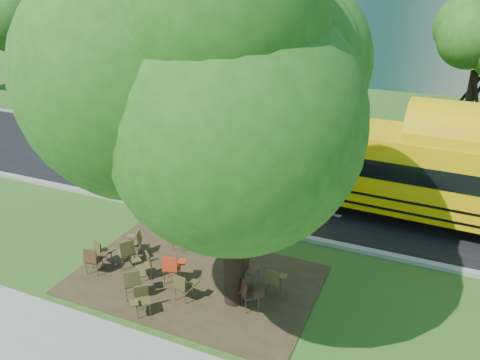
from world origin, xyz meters
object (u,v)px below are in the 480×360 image
at_px(school_bus, 435,174).
at_px(pedestrian_a, 81,96).
at_px(chair_1, 102,250).
at_px(black_car, 193,163).
at_px(chair_4, 183,285).
at_px(chair_8, 127,250).
at_px(main_tree, 233,77).
at_px(chair_5, 141,298).
at_px(chair_7, 249,292).
at_px(chair_6, 248,284).
at_px(chair_11, 172,266).
at_px(chair_9, 135,240).
at_px(chair_0, 93,258).
at_px(chair_2, 133,280).
at_px(chair_10, 177,236).
at_px(chair_3, 144,263).
at_px(bg_car_red, 138,121).
at_px(chair_12, 249,268).
at_px(pedestrian_b, 63,93).
at_px(bg_car_silver, 87,115).

relative_size(school_bus, pedestrian_a, 7.14).
height_order(chair_1, black_car, black_car).
bearing_deg(chair_4, chair_8, 168.26).
relative_size(main_tree, pedestrian_a, 5.23).
xyz_separation_m(chair_8, black_car, (-1.48, 6.81, 0.16)).
bearing_deg(chair_5, pedestrian_a, -88.06).
xyz_separation_m(chair_7, chair_8, (-4.13, 0.40, 0.02)).
bearing_deg(chair_6, chair_11, 68.09).
bearing_deg(chair_9, chair_0, 138.93).
bearing_deg(chair_6, chair_4, 88.61).
relative_size(chair_6, black_car, 0.20).
xyz_separation_m(chair_2, pedestrian_a, (-15.18, 15.51, 0.34)).
xyz_separation_m(main_tree, chair_10, (-2.76, 1.68, -5.60)).
height_order(chair_1, chair_4, chair_1).
distance_m(chair_7, chair_11, 2.46).
bearing_deg(chair_3, chair_4, -156.75).
bearing_deg(bg_car_red, chair_6, -110.51).
relative_size(chair_1, chair_5, 1.06).
bearing_deg(chair_12, chair_7, 27.61).
bearing_deg(chair_2, black_car, 67.74).
bearing_deg(chair_1, school_bus, 57.80).
xyz_separation_m(chair_2, chair_10, (-0.20, 2.66, -0.09)).
bearing_deg(chair_6, chair_7, -177.35).
bearing_deg(chair_3, chair_8, 20.13).
bearing_deg(chair_5, chair_7, 164.02).
distance_m(chair_5, pedestrian_a, 22.41).
bearing_deg(chair_9, school_bus, -74.61).
distance_m(bg_car_red, pedestrian_a, 7.01).
distance_m(chair_4, chair_6, 1.73).
xyz_separation_m(chair_3, bg_car_red, (-8.48, 11.80, 0.19)).
xyz_separation_m(chair_10, pedestrian_b, (-17.38, 13.70, 0.28)).
bearing_deg(bg_car_red, chair_10, -115.24).
xyz_separation_m(chair_1, pedestrian_a, (-13.33, 14.53, 0.40)).
bearing_deg(chair_0, chair_12, 6.86).
bearing_deg(school_bus, chair_3, -133.60).
relative_size(chair_2, chair_9, 1.11).
xyz_separation_m(chair_4, chair_6, (1.59, 0.68, 0.03)).
relative_size(chair_7, black_car, 0.21).
relative_size(chair_3, bg_car_silver, 0.21).
height_order(school_bus, bg_car_red, school_bus).
bearing_deg(chair_8, chair_10, 3.30).
height_order(chair_0, chair_10, chair_0).
distance_m(chair_1, chair_5, 2.79).
distance_m(chair_3, chair_8, 0.86).
relative_size(chair_1, black_car, 0.19).
relative_size(main_tree, chair_9, 11.36).
bearing_deg(chair_7, main_tree, -148.74).
distance_m(chair_2, chair_6, 3.10).
relative_size(chair_3, chair_7, 0.91).
xyz_separation_m(chair_7, chair_10, (-3.25, 1.86, -0.07)).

